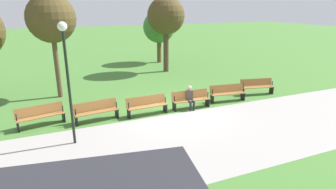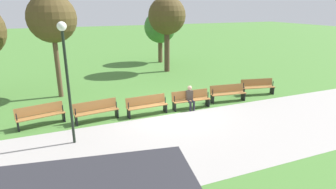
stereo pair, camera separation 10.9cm
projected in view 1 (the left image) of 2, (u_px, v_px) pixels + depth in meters
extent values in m
plane|color=#477A33|center=(170.00, 112.00, 13.78)|extent=(120.00, 120.00, 0.00)
cube|color=#A39E99|center=(201.00, 137.00, 11.09)|extent=(25.92, 5.48, 0.01)
cube|color=#996633|center=(257.00, 87.00, 16.31)|extent=(2.01, 0.83, 0.04)
cube|color=#996633|center=(256.00, 82.00, 16.43)|extent=(1.94, 0.50, 0.40)
cube|color=black|center=(271.00, 90.00, 16.56)|extent=(0.13, 0.38, 0.43)
cylinder|color=black|center=(272.00, 84.00, 16.42)|extent=(0.05, 0.05, 0.30)
cube|color=black|center=(242.00, 92.00, 16.21)|extent=(0.13, 0.38, 0.43)
cylinder|color=black|center=(243.00, 85.00, 16.07)|extent=(0.05, 0.05, 0.30)
cube|color=#996633|center=(228.00, 93.00, 15.13)|extent=(2.00, 0.68, 0.04)
cube|color=#996633|center=(226.00, 88.00, 15.24)|extent=(1.96, 0.34, 0.40)
cube|color=black|center=(243.00, 96.00, 15.44)|extent=(0.11, 0.38, 0.43)
cylinder|color=black|center=(244.00, 89.00, 15.30)|extent=(0.05, 0.05, 0.30)
cube|color=black|center=(212.00, 99.00, 14.96)|extent=(0.11, 0.38, 0.43)
cylinder|color=black|center=(212.00, 92.00, 14.82)|extent=(0.05, 0.05, 0.30)
cube|color=#996633|center=(191.00, 100.00, 14.10)|extent=(1.97, 0.52, 0.04)
cube|color=#996633|center=(190.00, 94.00, 14.20)|extent=(1.96, 0.18, 0.40)
cube|color=black|center=(207.00, 102.00, 14.48)|extent=(0.08, 0.38, 0.43)
cylinder|color=black|center=(208.00, 95.00, 14.34)|extent=(0.05, 0.05, 0.30)
cube|color=black|center=(174.00, 106.00, 13.86)|extent=(0.08, 0.38, 0.43)
cylinder|color=black|center=(174.00, 99.00, 13.72)|extent=(0.05, 0.05, 0.30)
cube|color=#996633|center=(147.00, 106.00, 13.23)|extent=(1.97, 0.52, 0.04)
cube|color=#996633|center=(146.00, 100.00, 13.33)|extent=(1.96, 0.18, 0.40)
cube|color=black|center=(165.00, 108.00, 13.68)|extent=(0.08, 0.38, 0.43)
cylinder|color=black|center=(165.00, 100.00, 13.54)|extent=(0.05, 0.05, 0.30)
cube|color=black|center=(129.00, 114.00, 12.93)|extent=(0.08, 0.38, 0.43)
cylinder|color=black|center=(129.00, 106.00, 12.79)|extent=(0.05, 0.05, 0.30)
cube|color=#996633|center=(97.00, 112.00, 12.54)|extent=(2.00, 0.68, 0.04)
cube|color=#996633|center=(95.00, 105.00, 12.63)|extent=(1.96, 0.34, 0.40)
cube|color=black|center=(117.00, 113.00, 13.04)|extent=(0.11, 0.38, 0.43)
cylinder|color=black|center=(116.00, 105.00, 12.91)|extent=(0.05, 0.05, 0.30)
cube|color=black|center=(76.00, 121.00, 12.17)|extent=(0.11, 0.38, 0.43)
cylinder|color=black|center=(75.00, 112.00, 12.03)|extent=(0.05, 0.05, 0.30)
cube|color=#996633|center=(41.00, 116.00, 12.01)|extent=(2.01, 0.83, 0.04)
cube|color=#996633|center=(39.00, 110.00, 12.09)|extent=(1.94, 0.50, 0.40)
cube|color=black|center=(64.00, 117.00, 12.58)|extent=(0.13, 0.38, 0.43)
cylinder|color=black|center=(63.00, 109.00, 12.44)|extent=(0.05, 0.05, 0.30)
cube|color=black|center=(18.00, 126.00, 11.58)|extent=(0.13, 0.38, 0.43)
cylinder|color=black|center=(16.00, 118.00, 11.45)|extent=(0.05, 0.05, 0.30)
cube|color=#4C4238|center=(189.00, 95.00, 14.01)|extent=(0.33, 0.21, 0.50)
sphere|color=tan|center=(190.00, 88.00, 13.87)|extent=(0.22, 0.22, 0.22)
cylinder|color=#23232D|center=(192.00, 101.00, 13.96)|extent=(0.14, 0.36, 0.13)
cylinder|color=#23232D|center=(194.00, 106.00, 13.86)|extent=(0.11, 0.11, 0.43)
cylinder|color=#23232D|center=(189.00, 102.00, 13.90)|extent=(0.14, 0.36, 0.13)
cylinder|color=#23232D|center=(190.00, 107.00, 13.80)|extent=(0.11, 0.11, 0.43)
cylinder|color=#4C3828|center=(166.00, 50.00, 21.68)|extent=(0.41, 0.41, 3.32)
sphere|color=#4C3D1E|center=(166.00, 16.00, 20.91)|extent=(2.79, 2.79, 2.79)
cylinder|color=brown|center=(159.00, 50.00, 25.37)|extent=(0.39, 0.39, 2.23)
sphere|color=#3D7533|center=(159.00, 27.00, 24.75)|extent=(2.78, 2.78, 2.78)
cylinder|color=brown|center=(57.00, 67.00, 15.52)|extent=(0.26, 0.26, 3.48)
sphere|color=#4C3D1E|center=(51.00, 18.00, 14.74)|extent=(2.55, 2.55, 2.55)
cylinder|color=black|center=(69.00, 90.00, 10.04)|extent=(0.10, 0.10, 4.16)
sphere|color=white|center=(62.00, 26.00, 9.37)|extent=(0.32, 0.32, 0.32)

